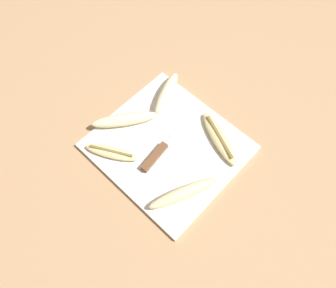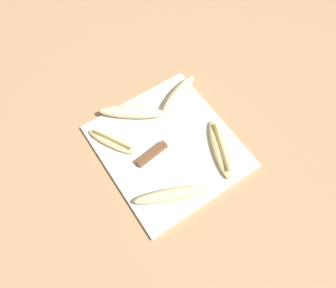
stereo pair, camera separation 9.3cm
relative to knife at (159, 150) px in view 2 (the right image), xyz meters
The scene contains 8 objects.
ground_plane 0.04m from the knife, 91.50° to the left, with size 4.00×4.00×0.00m, color tan.
cutting_board 0.03m from the knife, 91.50° to the left, with size 0.39×0.36×0.01m.
knife is the anchor object (origin of this frame).
banana_pale_long 0.15m from the knife, behind, with size 0.15×0.18×0.03m.
banana_spotted_left 0.17m from the knife, 57.34° to the left, with size 0.19×0.11×0.02m.
banana_soft_right 0.14m from the knife, 20.19° to the right, with size 0.11×0.19×0.04m.
banana_cream_curved 0.19m from the knife, 128.49° to the left, with size 0.10×0.17×0.04m.
banana_mellow_near 0.14m from the knife, 135.47° to the right, with size 0.15×0.11×0.02m.
Camera 2 is at (0.35, -0.24, 0.85)m, focal length 35.00 mm.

